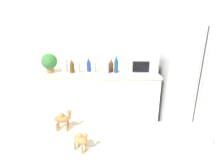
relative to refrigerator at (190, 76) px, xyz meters
The scene contains 15 objects.
wall_back 1.25m from the refrigerator, 160.45° to the left, with size 8.00×0.06×2.55m.
back_counter 1.59m from the refrigerator, behind, with size 2.03×0.63×0.89m.
refrigerator is the anchor object (origin of this frame).
potted_plant 2.38m from the refrigerator, behind, with size 0.26×0.26×0.33m.
paper_towel_roll 2.14m from the refrigerator, behind, with size 0.10×0.10×0.22m.
microwave 0.83m from the refrigerator, behind, with size 0.48×0.37×0.28m.
back_bottle_0 1.41m from the refrigerator, behind, with size 0.08×0.08×0.26m.
back_bottle_1 1.34m from the refrigerator, behind, with size 0.08×0.08×0.24m.
back_bottle_2 1.26m from the refrigerator, behind, with size 0.07×0.07×0.30m.
back_bottle_3 1.73m from the refrigerator, behind, with size 0.07×0.07×0.25m.
back_bottle_4 2.00m from the refrigerator, behind, with size 0.08×0.08×0.24m.
back_bottle_5 1.63m from the refrigerator, behind, with size 0.07×0.07×0.24m.
back_bottle_6 1.89m from the refrigerator, behind, with size 0.06×0.06×0.24m.
camel_figurine 2.44m from the refrigerator, 126.73° to the right, with size 0.11×0.10×0.14m.
camel_figurine_second 2.39m from the refrigerator, 133.28° to the right, with size 0.13×0.06×0.17m.
Camera 1 is at (-0.14, -0.50, 1.68)m, focal length 28.00 mm.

